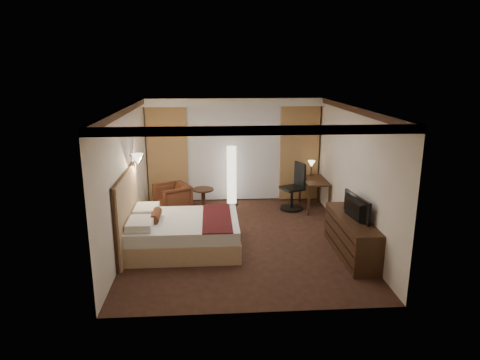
{
  "coord_description": "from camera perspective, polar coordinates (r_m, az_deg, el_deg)",
  "views": [
    {
      "loc": [
        -0.59,
        -8.2,
        3.45
      ],
      "look_at": [
        0.0,
        0.4,
        1.15
      ],
      "focal_mm": 32.0,
      "sensor_mm": 36.0,
      "label": 1
    }
  ],
  "objects": [
    {
      "name": "armchair",
      "position": [
        10.5,
        -9.03,
        -2.24
      ],
      "size": [
        0.96,
        0.98,
        0.77
      ],
      "primitive_type": "imported",
      "rotation": [
        0.0,
        0.0,
        -1.09
      ],
      "color": "#502618",
      "rests_on": "floor"
    },
    {
      "name": "ceiling",
      "position": [
        8.26,
        0.19,
        9.72
      ],
      "size": [
        4.5,
        5.5,
        0.01
      ],
      "primitive_type": "cube",
      "color": "white",
      "rests_on": "back_wall"
    },
    {
      "name": "bed",
      "position": [
        8.43,
        -7.4,
        -7.07
      ],
      "size": [
        2.11,
        1.65,
        0.62
      ],
      "primitive_type": null,
      "color": "white",
      "rests_on": "floor"
    },
    {
      "name": "crown_molding",
      "position": [
        8.27,
        0.19,
        9.31
      ],
      "size": [
        4.5,
        5.5,
        0.12
      ],
      "primitive_type": null,
      "color": "black",
      "rests_on": "ceiling"
    },
    {
      "name": "soffit",
      "position": [
        10.75,
        -0.78,
        10.39
      ],
      "size": [
        4.5,
        0.5,
        0.2
      ],
      "primitive_type": "cube",
      "color": "white",
      "rests_on": "ceiling"
    },
    {
      "name": "dresser",
      "position": [
        8.33,
        14.62,
        -7.28
      ],
      "size": [
        0.5,
        1.91,
        0.74
      ],
      "primitive_type": null,
      "color": "black",
      "rests_on": "floor"
    },
    {
      "name": "floor",
      "position": [
        8.92,
        0.18,
        -7.82
      ],
      "size": [
        4.5,
        5.5,
        0.01
      ],
      "primitive_type": "cube",
      "color": "black",
      "rests_on": "ground"
    },
    {
      "name": "desk",
      "position": [
        10.81,
        9.85,
        -1.83
      ],
      "size": [
        0.55,
        1.11,
        0.75
      ],
      "primitive_type": null,
      "color": "black",
      "rests_on": "floor"
    },
    {
      "name": "wall_sconce",
      "position": [
        8.95,
        -13.5,
        2.71
      ],
      "size": [
        0.24,
        0.24,
        0.24
      ],
      "primitive_type": null,
      "color": "white",
      "rests_on": "left_wall"
    },
    {
      "name": "curtain_sheer",
      "position": [
        11.11,
        -0.8,
        3.5
      ],
      "size": [
        2.48,
        0.04,
        2.45
      ],
      "primitive_type": "cube",
      "color": "silver",
      "rests_on": "back_wall"
    },
    {
      "name": "side_table",
      "position": [
        10.52,
        -4.9,
        -2.65
      ],
      "size": [
        0.51,
        0.51,
        0.57
      ],
      "primitive_type": null,
      "color": "black",
      "rests_on": "floor"
    },
    {
      "name": "television",
      "position": [
        8.1,
        14.72,
        -3.01
      ],
      "size": [
        0.68,
        1.04,
        0.13
      ],
      "primitive_type": "imported",
      "rotation": [
        0.0,
        0.0,
        1.7
      ],
      "color": "black",
      "rests_on": "dresser"
    },
    {
      "name": "floor_lamp",
      "position": [
        10.85,
        -1.12,
        0.59
      ],
      "size": [
        0.32,
        0.32,
        1.52
      ],
      "primitive_type": null,
      "color": "white",
      "rests_on": "floor"
    },
    {
      "name": "headboard",
      "position": [
        8.41,
        -14.78,
        -4.3
      ],
      "size": [
        0.12,
        1.95,
        1.5
      ],
      "primitive_type": null,
      "color": "tan",
      "rests_on": "floor"
    },
    {
      "name": "curtain_right_drape",
      "position": [
        11.27,
        7.89,
        3.53
      ],
      "size": [
        1.0,
        0.14,
        2.45
      ],
      "primitive_type": "cube",
      "color": "tan",
      "rests_on": "back_wall"
    },
    {
      "name": "right_wall",
      "position": [
        8.93,
        14.74,
        0.84
      ],
      "size": [
        0.02,
        5.5,
        2.7
      ],
      "primitive_type": "cube",
      "color": "beige",
      "rests_on": "floor"
    },
    {
      "name": "left_wall",
      "position": [
        8.63,
        -14.89,
        0.34
      ],
      "size": [
        0.02,
        5.5,
        2.7
      ],
      "primitive_type": "cube",
      "color": "beige",
      "rests_on": "floor"
    },
    {
      "name": "back_wall",
      "position": [
        11.17,
        -0.83,
        4.09
      ],
      "size": [
        4.5,
        0.02,
        2.7
      ],
      "primitive_type": "cube",
      "color": "beige",
      "rests_on": "floor"
    },
    {
      "name": "curtain_left_drape",
      "position": [
        11.09,
        -9.6,
        3.28
      ],
      "size": [
        1.0,
        0.14,
        2.45
      ],
      "primitive_type": "cube",
      "color": "tan",
      "rests_on": "back_wall"
    },
    {
      "name": "office_chair",
      "position": [
        10.58,
        6.97,
        -0.87
      ],
      "size": [
        0.74,
        0.74,
        1.18
      ],
      "primitive_type": null,
      "rotation": [
        0.0,
        0.0,
        0.39
      ],
      "color": "black",
      "rests_on": "floor"
    },
    {
      "name": "desk_lamp",
      "position": [
        11.05,
        9.48,
        1.48
      ],
      "size": [
        0.18,
        0.18,
        0.34
      ],
      "primitive_type": null,
      "color": "#FFD899",
      "rests_on": "desk"
    }
  ]
}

